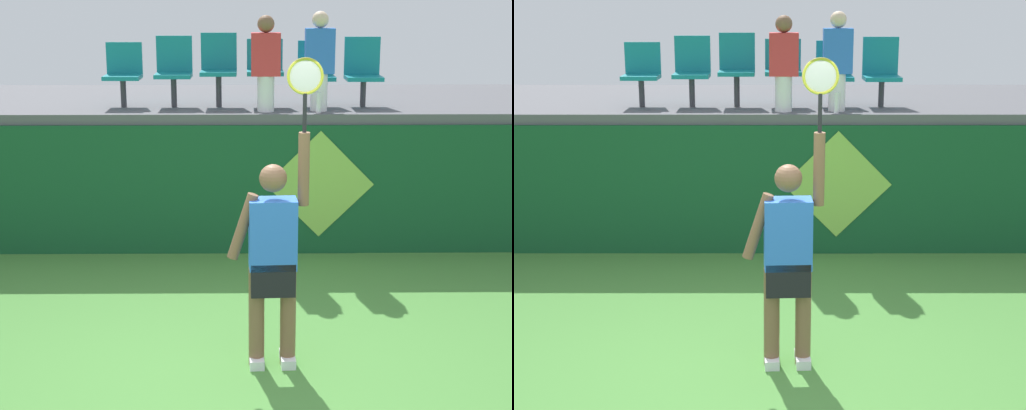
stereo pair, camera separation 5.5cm
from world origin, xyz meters
TOP-DOWN VIEW (x-y plane):
  - ground_plane at (0.00, 0.00)m, footprint 40.00×40.00m
  - court_back_wall at (0.00, 3.28)m, footprint 13.16×0.20m
  - spectator_platform at (0.00, 4.78)m, footprint 13.16×3.10m
  - tennis_player at (0.26, 0.34)m, footprint 0.75×0.28m
  - water_bottle at (0.87, 3.34)m, footprint 0.06×0.06m
  - stadium_chair_0 at (-1.47, 3.95)m, footprint 0.44×0.42m
  - stadium_chair_1 at (-0.85, 3.95)m, footprint 0.44×0.42m
  - stadium_chair_2 at (-0.30, 3.95)m, footprint 0.44×0.42m
  - stadium_chair_3 at (0.27, 3.95)m, footprint 0.44×0.42m
  - stadium_chair_4 at (0.89, 3.95)m, footprint 0.44×0.42m
  - stadium_chair_5 at (1.47, 3.96)m, footprint 0.44×0.42m
  - spectator_0 at (0.89, 3.53)m, footprint 0.34×0.20m
  - spectator_1 at (0.27, 3.49)m, footprint 0.34×0.20m
  - wall_signage_mount at (0.89, 3.18)m, footprint 1.27×0.01m

SIDE VIEW (x-z plane):
  - ground_plane at x=0.00m, z-range 0.00..0.00m
  - wall_signage_mount at x=0.89m, z-range -0.74..0.75m
  - court_back_wall at x=0.00m, z-range 0.00..1.55m
  - tennis_player at x=0.26m, z-range -0.30..2.22m
  - spectator_platform at x=0.00m, z-range 1.55..1.67m
  - water_bottle at x=0.87m, z-range 1.67..1.91m
  - stadium_chair_0 at x=-1.47m, z-range 1.71..2.48m
  - stadium_chair_4 at x=0.89m, z-range 1.70..2.49m
  - stadium_chair_5 at x=1.47m, z-range 1.69..2.53m
  - stadium_chair_1 at x=-0.85m, z-range 1.71..2.55m
  - stadium_chair_3 at x=0.27m, z-range 1.73..2.54m
  - stadium_chair_2 at x=-0.30m, z-range 1.72..2.60m
  - spectator_1 at x=0.27m, z-range 1.69..2.79m
  - spectator_0 at x=0.89m, z-range 1.69..2.84m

